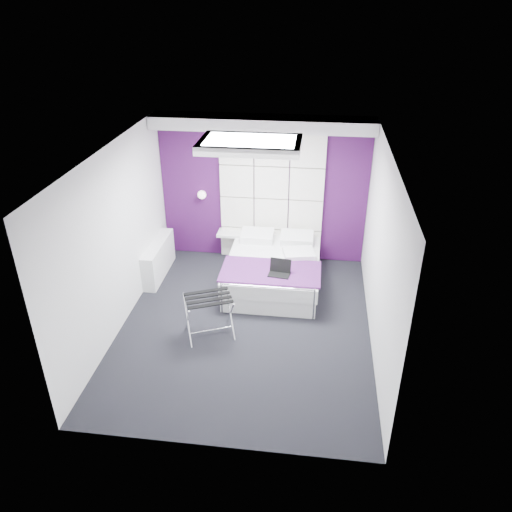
{
  "coord_description": "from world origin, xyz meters",
  "views": [
    {
      "loc": [
        0.91,
        -5.89,
        4.39
      ],
      "look_at": [
        0.11,
        0.35,
        0.99
      ],
      "focal_mm": 35.0,
      "sensor_mm": 36.0,
      "label": 1
    }
  ],
  "objects_px": {
    "wall_lamp": "(202,194)",
    "bed": "(273,270)",
    "luggage_rack": "(209,316)",
    "nightstand": "(230,233)",
    "radiator": "(159,259)",
    "laptop": "(279,270)"
  },
  "relations": [
    {
      "from": "luggage_rack",
      "to": "wall_lamp",
      "type": "bearing_deg",
      "value": 80.63
    },
    {
      "from": "wall_lamp",
      "to": "bed",
      "type": "xyz_separation_m",
      "value": [
        1.34,
        -0.85,
        -0.94
      ]
    },
    {
      "from": "wall_lamp",
      "to": "luggage_rack",
      "type": "relative_size",
      "value": 0.24
    },
    {
      "from": "wall_lamp",
      "to": "bed",
      "type": "height_order",
      "value": "wall_lamp"
    },
    {
      "from": "nightstand",
      "to": "laptop",
      "type": "xyz_separation_m",
      "value": [
        1.01,
        -1.32,
        0.06
      ]
    },
    {
      "from": "radiator",
      "to": "bed",
      "type": "relative_size",
      "value": 0.65
    },
    {
      "from": "nightstand",
      "to": "radiator",
      "type": "bearing_deg",
      "value": -147.06
    },
    {
      "from": "wall_lamp",
      "to": "luggage_rack",
      "type": "bearing_deg",
      "value": -76.07
    },
    {
      "from": "laptop",
      "to": "nightstand",
      "type": "bearing_deg",
      "value": 134.63
    },
    {
      "from": "radiator",
      "to": "wall_lamp",
      "type": "bearing_deg",
      "value": 49.9
    },
    {
      "from": "radiator",
      "to": "bed",
      "type": "height_order",
      "value": "bed"
    },
    {
      "from": "radiator",
      "to": "luggage_rack",
      "type": "bearing_deg",
      "value": -52.02
    },
    {
      "from": "bed",
      "to": "luggage_rack",
      "type": "bearing_deg",
      "value": -117.52
    },
    {
      "from": "bed",
      "to": "luggage_rack",
      "type": "height_order",
      "value": "bed"
    },
    {
      "from": "wall_lamp",
      "to": "laptop",
      "type": "relative_size",
      "value": 0.46
    },
    {
      "from": "wall_lamp",
      "to": "bed",
      "type": "bearing_deg",
      "value": -32.43
    },
    {
      "from": "radiator",
      "to": "nightstand",
      "type": "distance_m",
      "value": 1.34
    },
    {
      "from": "bed",
      "to": "nightstand",
      "type": "xyz_separation_m",
      "value": [
        -0.87,
        0.81,
        0.24
      ]
    },
    {
      "from": "radiator",
      "to": "bed",
      "type": "bearing_deg",
      "value": -2.61
    },
    {
      "from": "radiator",
      "to": "nightstand",
      "type": "xyz_separation_m",
      "value": [
        1.11,
        0.72,
        0.21
      ]
    },
    {
      "from": "radiator",
      "to": "nightstand",
      "type": "bearing_deg",
      "value": 32.94
    },
    {
      "from": "bed",
      "to": "nightstand",
      "type": "distance_m",
      "value": 1.21
    }
  ]
}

